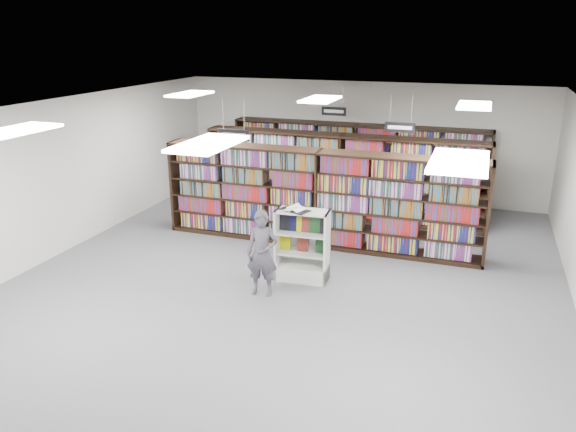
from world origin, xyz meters
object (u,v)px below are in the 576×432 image
(bookshelf_row_near, at_px, (319,198))
(endcap_display, at_px, (303,255))
(open_book, at_px, (294,209))
(shopper, at_px, (262,253))

(bookshelf_row_near, relative_size, endcap_display, 5.10)
(open_book, relative_size, shopper, 0.40)
(bookshelf_row_near, distance_m, endcap_display, 1.95)
(bookshelf_row_near, relative_size, shopper, 4.51)
(bookshelf_row_near, height_order, endcap_display, bookshelf_row_near)
(bookshelf_row_near, distance_m, open_book, 1.96)
(bookshelf_row_near, xyz_separation_m, shopper, (-0.24, -2.70, -0.27))
(endcap_display, height_order, open_book, open_book)
(shopper, bearing_deg, open_book, 61.13)
(open_book, bearing_deg, shopper, -92.45)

